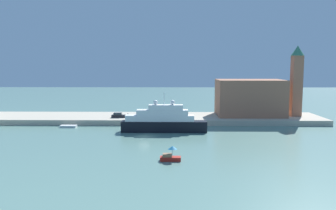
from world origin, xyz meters
The scene contains 10 objects.
ground centered at (0.00, 0.00, 0.00)m, with size 400.00×400.00×0.00m, color slate.
quay_dock centered at (0.00, 25.37, 0.83)m, with size 110.00×18.74×1.66m, color #B7AD99.
large_yacht centered at (4.56, 6.84, 3.01)m, with size 23.21×3.61×10.72m.
small_motorboat centered at (6.89, -21.72, 1.00)m, with size 3.95×1.75×2.88m.
work_barge centered at (-23.40, 13.05, 0.31)m, with size 4.65×1.98×0.63m, color silver.
harbor_building centered at (32.42, 26.93, 7.56)m, with size 21.35×13.80×11.78m, color #9E664C.
bell_tower centered at (47.13, 26.02, 13.88)m, with size 4.16×4.16×22.70m.
parked_car centered at (-10.10, 21.54, 2.31)m, with size 4.30×1.77×1.51m.
person_figure centered at (-6.92, 20.73, 2.38)m, with size 0.36×0.36×1.57m.
mooring_bollard centered at (-0.84, 16.82, 2.06)m, with size 0.42×0.42×0.79m, color black.
Camera 1 is at (7.55, -84.75, 17.97)m, focal length 36.40 mm.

